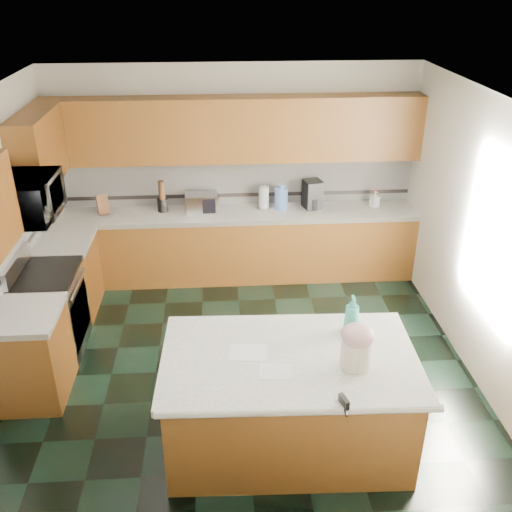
{
  "coord_description": "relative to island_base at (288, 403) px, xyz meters",
  "views": [
    {
      "loc": [
        -0.19,
        -4.7,
        3.69
      ],
      "look_at": [
        0.15,
        0.35,
        1.12
      ],
      "focal_mm": 40.0,
      "sensor_mm": 36.0,
      "label": 1
    }
  ],
  "objects": [
    {
      "name": "water_jug_neck",
      "position": [
        0.26,
        3.1,
        0.79
      ],
      "size": [
        0.08,
        0.08,
        0.04
      ],
      "primitive_type": "cylinder",
      "color": "#5A83D1",
      "rests_on": "water_jug"
    },
    {
      "name": "back_base_cab",
      "position": [
        -0.33,
        3.04,
        0.0
      ],
      "size": [
        4.6,
        0.6,
        0.86
      ],
      "primitive_type": "cube",
      "color": "#42230A",
      "rests_on": "ground"
    },
    {
      "name": "toaster_oven",
      "position": [
        -0.76,
        3.09,
        0.61
      ],
      "size": [
        0.42,
        0.31,
        0.23
      ],
      "primitive_type": "cube",
      "rotation": [
        0.0,
        0.0,
        0.1
      ],
      "color": "#B7B7BC",
      "rests_on": "back_countertop"
    },
    {
      "name": "range_handle",
      "position": [
        -2.01,
        1.54,
        0.35
      ],
      "size": [
        0.02,
        0.66,
        0.02
      ],
      "primitive_type": "cylinder",
      "rotation": [
        1.57,
        0.0,
        0.0
      ],
      "color": "#B7B7BC",
      "rests_on": "range_body"
    },
    {
      "name": "island_top",
      "position": [
        0.0,
        0.0,
        0.46
      ],
      "size": [
        2.09,
        1.28,
        0.06
      ],
      "primitive_type": "cube",
      "rotation": [
        0.0,
        0.0,
        -0.03
      ],
      "color": "white",
      "rests_on": "island_base"
    },
    {
      "name": "back_upper_cab",
      "position": [
        -0.33,
        3.17,
        1.51
      ],
      "size": [
        4.6,
        0.33,
        0.78
      ],
      "primitive_type": "cube",
      "color": "#42230A",
      "rests_on": "wall_back"
    },
    {
      "name": "soap_bottle_back",
      "position": [
        1.47,
        3.09,
        0.6
      ],
      "size": [
        0.13,
        0.13,
        0.21
      ],
      "primitive_type": "imported",
      "rotation": [
        0.0,
        0.0,
        0.44
      ],
      "color": "white",
      "rests_on": "back_countertop"
    },
    {
      "name": "treat_jar_knob",
      "position": [
        0.49,
        -0.15,
        0.83
      ],
      "size": [
        0.08,
        0.03,
        0.03
      ],
      "primitive_type": "cylinder",
      "rotation": [
        0.0,
        1.57,
        0.0
      ],
      "color": "tan",
      "rests_on": "treat_jar_lid"
    },
    {
      "name": "back_backsplash",
      "position": [
        -0.33,
        3.32,
        0.81
      ],
      "size": [
        4.6,
        0.02,
        0.63
      ],
      "primitive_type": "cube",
      "color": "silver",
      "rests_on": "back_countertop"
    },
    {
      "name": "paper_towel_base",
      "position": [
        0.04,
        3.14,
        0.5
      ],
      "size": [
        0.19,
        0.19,
        0.01
      ],
      "primitive_type": "cylinder",
      "color": "#B7B7BC",
      "rests_on": "back_countertop"
    },
    {
      "name": "left_base_cab_front",
      "position": [
        -2.33,
        0.8,
        0.0
      ],
      "size": [
        0.6,
        0.72,
        0.86
      ],
      "primitive_type": "cube",
      "color": "#42230A",
      "rests_on": "ground"
    },
    {
      "name": "coffee_carafe",
      "position": [
        0.66,
        3.06,
        0.56
      ],
      "size": [
        0.15,
        0.15,
        0.15
      ],
      "primitive_type": "cylinder",
      "color": "black",
      "rests_on": "back_countertop"
    },
    {
      "name": "utensil_bundle",
      "position": [
        -1.25,
        3.12,
        0.77
      ],
      "size": [
        0.08,
        0.08,
        0.24
      ],
      "primitive_type": "cylinder",
      "color": "#472814",
      "rests_on": "utensil_crock"
    },
    {
      "name": "ceiling",
      "position": [
        -0.33,
        1.04,
        2.27
      ],
      "size": [
        4.6,
        4.6,
        0.0
      ],
      "primitive_type": "plane",
      "color": "white",
      "rests_on": "ground"
    },
    {
      "name": "back_countertop",
      "position": [
        -0.33,
        3.04,
        0.46
      ],
      "size": [
        4.6,
        0.64,
        0.06
      ],
      "primitive_type": "cube",
      "color": "white",
      "rests_on": "back_base_cab"
    },
    {
      "name": "left_base_cab_rear",
      "position": [
        -2.33,
        2.33,
        0.0
      ],
      "size": [
        0.6,
        0.82,
        0.86
      ],
      "primitive_type": "cube",
      "color": "#42230A",
      "rests_on": "ground"
    },
    {
      "name": "back_accent_band",
      "position": [
        -0.33,
        3.32,
        0.61
      ],
      "size": [
        4.6,
        0.01,
        0.05
      ],
      "primitive_type": "cube",
      "color": "black",
      "rests_on": "back_countertop"
    },
    {
      "name": "range_body",
      "position": [
        -2.33,
        1.54,
        0.01
      ],
      "size": [
        0.6,
        0.76,
        0.88
      ],
      "primitive_type": "cube",
      "color": "#B7B7BC",
      "rests_on": "ground"
    },
    {
      "name": "knife_block",
      "position": [
        -1.99,
        3.09,
        0.61
      ],
      "size": [
        0.18,
        0.22,
        0.27
      ],
      "primitive_type": "cube",
      "rotation": [
        -0.31,
        0.0,
        0.32
      ],
      "color": "#472814",
      "rests_on": "back_countertop"
    },
    {
      "name": "utensil_crock",
      "position": [
        -1.25,
        3.12,
        0.57
      ],
      "size": [
        0.13,
        0.13,
        0.16
      ],
      "primitive_type": "cylinder",
      "color": "black",
      "rests_on": "back_countertop"
    },
    {
      "name": "floor",
      "position": [
        -0.33,
        1.04,
        -0.43
      ],
      "size": [
        4.6,
        4.6,
        0.0
      ],
      "primitive_type": "plane",
      "color": "black",
      "rests_on": "ground"
    },
    {
      "name": "soap_back_cap",
      "position": [
        1.47,
        3.09,
        0.72
      ],
      "size": [
        0.02,
        0.02,
        0.03
      ],
      "primitive_type": "cylinder",
      "color": "red",
      "rests_on": "soap_bottle_back"
    },
    {
      "name": "wall_front",
      "position": [
        -0.33,
        -1.28,
        0.92
      ],
      "size": [
        4.6,
        0.04,
        2.7
      ],
      "primitive_type": "cube",
      "color": "silver",
      "rests_on": "ground"
    },
    {
      "name": "treat_jar_knob_end_l",
      "position": [
        0.45,
        -0.15,
        0.83
      ],
      "size": [
        0.05,
        0.05,
        0.05
      ],
      "primitive_type": "sphere",
      "color": "tan",
      "rests_on": "treat_jar_lid"
    },
    {
      "name": "range_backguard",
      "position": [
        -2.59,
        1.54,
        0.59
      ],
      "size": [
        0.06,
        0.76,
        0.18
      ],
      "primitive_type": "cube",
      "color": "#B7B7BC",
      "rests_on": "range_body"
    },
    {
      "name": "paper_sheet_b",
      "position": [
        -0.33,
        0.07,
        0.49
      ],
      "size": [
        0.32,
        0.25,
        0.0
      ],
      "primitive_type": "cube",
      "rotation": [
        0.0,
        0.0,
        -0.08
      ],
      "color": "white",
      "rests_on": "island_top"
    },
    {
      "name": "island_base",
      "position": [
        0.0,
        0.0,
        0.0
      ],
      "size": [
        1.98,
        1.18,
        0.86
      ],
      "primitive_type": "cube",
      "rotation": [
        0.0,
        0.0,
        -0.03
      ],
      "color": "#42230A",
      "rests_on": "ground"
    },
    {
      "name": "window_light_proxy",
      "position": [
        1.96,
        0.84,
        1.07
      ],
      "size": [
        0.02,
        1.4,
        1.1
      ],
      "primitive_type": "cube",
      "color": "white",
      "rests_on": "wall_right"
    },
    {
      "name": "soap_bottle_island",
      "position": [
        0.56,
        0.31,
        0.66
      ],
      "size": [
        0.14,
        0.14,
        0.34
      ],
      "primitive_type": "imported",
      "rotation": [
        0.0,
        0.0,
        -0.03
      ],
      "color": "teal",
      "rests_on": "island_top"
    },
    {
      "name": "range_cooktop",
      "position": [
        -2.33,
        1.54,
        0.47
      ],
      "size": [
        0.62,
        0.78,
        0.04
      ],
      "primitive_type": "cube",
      "color": "black",
      "rests_on": "range_body"
    },
    {
      "name": "paper_sheet_a",
      "position": [
        -0.13,
        -0.19,
        0.49
      ],
      "size": [
        0.27,
        0.22,
        0.0
      ],
      "primitive_type": "cube",
      "rotation": [
        0.0,
        0.0,
        -0.11
      ],
      "color": "white",
      "rests_on": "island_top"
    },
    {
      "name": "left_counter_front",
      "position": [
        -2.33,
        0.8,
        0.46
      ],
      "size": [
        0.64,
        0.72,
        0.06
      ],
      "primitive_type": "cube",
      "color": "white",
      "rests_on": "left_base_cab_front"
    },
    {
      "name": "left_upper_cab_rear",
      "position": [
        -2.46,
        2.46,
        1.51
      ],
      "size": [
        0.33,
        1.09,
        0.78
      ],
      "primitive_type": "cube",
      "color": "#42230A",
      "rests_on": "wall_left"
    },
    {
      "name": "clamp_body",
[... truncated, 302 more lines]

